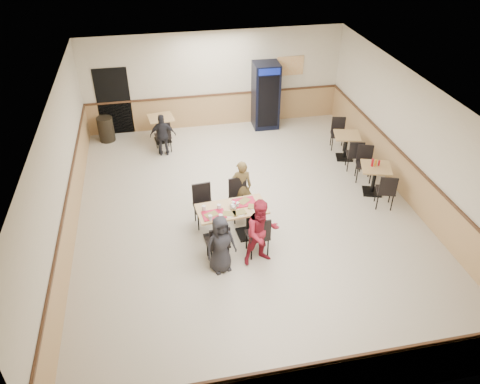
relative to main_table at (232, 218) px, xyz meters
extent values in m
plane|color=beige|center=(0.53, 0.77, -0.53)|extent=(10.00, 10.00, 0.00)
plane|color=silver|center=(0.53, 0.77, 2.47)|extent=(10.00, 10.00, 0.00)
plane|color=beige|center=(0.53, 5.77, 0.97)|extent=(8.00, 0.00, 8.00)
plane|color=beige|center=(0.53, -4.23, 0.97)|extent=(8.00, 0.00, 8.00)
plane|color=beige|center=(-3.47, 0.77, 0.97)|extent=(0.00, 10.00, 10.00)
plane|color=beige|center=(4.53, 0.77, 0.97)|extent=(0.00, 10.00, 10.00)
cube|color=tan|center=(0.53, 5.76, -0.03)|extent=(7.98, 0.03, 1.00)
cube|color=tan|center=(4.52, 0.77, -0.03)|extent=(0.03, 9.98, 1.00)
cube|color=#472B19|center=(0.53, 5.74, 0.50)|extent=(7.98, 0.04, 0.06)
cube|color=black|center=(-2.57, 5.75, 0.52)|extent=(1.00, 0.02, 2.10)
cube|color=orange|center=(2.93, 5.74, 1.27)|extent=(0.85, 0.02, 0.60)
cube|color=black|center=(-0.37, -0.03, -0.51)|extent=(0.52, 0.52, 0.04)
cylinder|color=black|center=(-0.37, -0.03, -0.13)|extent=(0.10, 0.10, 0.73)
cube|color=tan|center=(-0.37, -0.03, 0.25)|extent=(0.81, 0.81, 0.04)
cube|color=black|center=(0.37, 0.03, -0.51)|extent=(0.52, 0.52, 0.04)
cylinder|color=black|center=(0.37, 0.03, -0.13)|extent=(0.10, 0.10, 0.73)
cube|color=tan|center=(0.37, 0.03, 0.25)|extent=(0.81, 0.81, 0.04)
imported|color=#222227|center=(-0.40, -0.95, 0.11)|extent=(0.72, 0.56, 1.29)
imported|color=maroon|center=(0.45, -0.87, 0.22)|extent=(0.82, 0.68, 1.51)
imported|color=brown|center=(0.40, 0.95, 0.15)|extent=(0.52, 0.35, 1.37)
imported|color=#222227|center=(-1.23, 4.09, 0.09)|extent=(0.75, 0.36, 1.25)
cube|color=#AC0B26|center=(-0.41, -0.16, 0.28)|extent=(0.51, 0.39, 0.02)
cube|color=#AC0B26|center=(0.31, 0.16, 0.28)|extent=(0.51, 0.39, 0.02)
cylinder|color=white|center=(0.12, -0.20, 0.27)|extent=(0.25, 0.25, 0.01)
cube|color=#A87E41|center=(0.12, -0.20, 0.28)|extent=(0.31, 0.23, 0.02)
cylinder|color=white|center=(-0.09, -0.20, 0.27)|extent=(0.25, 0.25, 0.01)
cube|color=#A87E41|center=(-0.09, -0.20, 0.28)|extent=(0.31, 0.23, 0.02)
cylinder|color=white|center=(0.49, -0.07, 0.27)|extent=(0.25, 0.25, 0.01)
cube|color=#A87E41|center=(0.49, -0.07, 0.28)|extent=(0.32, 0.27, 0.02)
cylinder|color=white|center=(0.31, 0.19, 0.27)|extent=(0.25, 0.25, 0.01)
cube|color=#A87E41|center=(0.31, 0.19, 0.28)|extent=(0.33, 0.32, 0.02)
cylinder|color=white|center=(-0.47, -0.17, 0.27)|extent=(0.25, 0.25, 0.01)
cube|color=#A87E41|center=(-0.47, -0.17, 0.28)|extent=(0.33, 0.28, 0.02)
cylinder|color=silver|center=(-0.29, -0.33, 0.32)|extent=(0.09, 0.09, 0.11)
cylinder|color=silver|center=(-0.59, 0.06, 0.32)|extent=(0.09, 0.09, 0.11)
cylinder|color=silver|center=(-0.27, 0.03, 0.32)|extent=(0.09, 0.09, 0.11)
cylinder|color=silver|center=(-0.51, -0.31, 0.32)|extent=(0.09, 0.09, 0.11)
cylinder|color=silver|center=(0.13, 0.01, 0.33)|extent=(0.07, 0.07, 0.12)
cylinder|color=silver|center=(0.05, 0.06, 0.33)|extent=(0.07, 0.07, 0.12)
ellipsoid|color=white|center=(0.02, -0.02, 0.32)|extent=(0.16, 0.16, 0.11)
cube|color=black|center=(3.83, 1.07, -0.51)|extent=(0.58, 0.58, 0.04)
cylinder|color=black|center=(3.83, 1.07, -0.15)|extent=(0.09, 0.09, 0.69)
cube|color=tan|center=(3.83, 1.07, 0.21)|extent=(0.90, 0.90, 0.04)
cube|color=black|center=(3.80, 2.87, -0.51)|extent=(0.54, 0.54, 0.04)
cylinder|color=black|center=(3.80, 2.87, -0.16)|extent=(0.09, 0.09, 0.67)
cube|color=tan|center=(3.80, 2.87, 0.19)|extent=(0.85, 0.85, 0.04)
cylinder|color=#AF0C17|center=(3.73, 1.12, 0.33)|extent=(0.06, 0.06, 0.20)
cylinder|color=orange|center=(3.82, 1.12, 0.31)|extent=(0.06, 0.06, 0.17)
cylinder|color=#AF0C17|center=(3.91, 1.12, 0.30)|extent=(0.05, 0.05, 0.14)
cube|color=black|center=(-1.23, 4.97, -0.51)|extent=(0.52, 0.52, 0.04)
cylinder|color=black|center=(-1.23, 4.97, -0.14)|extent=(0.09, 0.09, 0.70)
cube|color=tan|center=(-1.23, 4.97, 0.22)|extent=(0.81, 0.81, 0.04)
cube|color=black|center=(2.07, 5.37, 0.50)|extent=(0.80, 0.78, 2.06)
cube|color=black|center=(2.06, 4.98, 0.44)|extent=(0.63, 0.03, 1.63)
cube|color=navy|center=(2.06, 4.97, 1.40)|extent=(0.65, 0.03, 0.20)
cylinder|color=black|center=(-2.89, 5.32, -0.16)|extent=(0.48, 0.48, 0.75)
camera|label=1|loc=(-1.42, -7.99, 6.16)|focal=35.00mm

